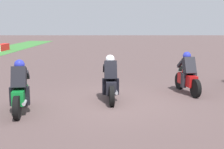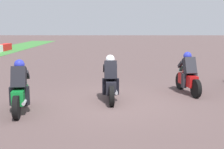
% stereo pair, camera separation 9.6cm
% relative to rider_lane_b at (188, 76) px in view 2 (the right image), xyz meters
% --- Properties ---
extents(ground_plane, '(120.00, 120.00, 0.00)m').
position_rel_rider_lane_b_xyz_m(ground_plane, '(-1.32, 2.68, -0.62)').
color(ground_plane, '#544140').
extents(rider_lane_b, '(2.03, 0.61, 1.51)m').
position_rel_rider_lane_b_xyz_m(rider_lane_b, '(0.00, 0.00, 0.00)').
color(rider_lane_b, black).
rests_on(rider_lane_b, ground_plane).
extents(rider_lane_c, '(2.04, 0.55, 1.51)m').
position_rel_rider_lane_b_xyz_m(rider_lane_c, '(-1.11, 2.81, 0.00)').
color(rider_lane_c, black).
rests_on(rider_lane_c, ground_plane).
extents(rider_lane_d, '(2.04, 0.60, 1.51)m').
position_rel_rider_lane_b_xyz_m(rider_lane_d, '(-2.43, 5.38, 0.00)').
color(rider_lane_d, black).
rests_on(rider_lane_d, ground_plane).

